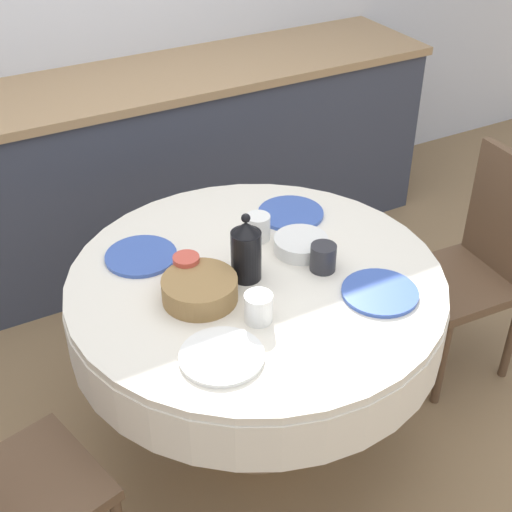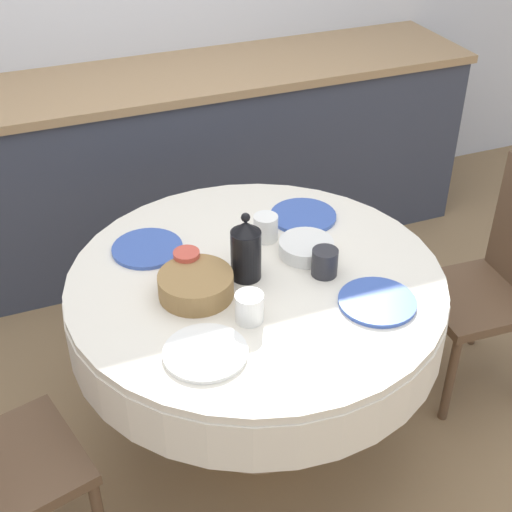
# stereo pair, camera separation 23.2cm
# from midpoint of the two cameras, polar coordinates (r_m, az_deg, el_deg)

# --- Properties ---
(ground_plane) EXTENTS (12.00, 12.00, 0.00)m
(ground_plane) POSITION_cam_midpoint_polar(r_m,az_deg,el_deg) (2.87, -2.38, -13.74)
(ground_plane) COLOR #8E704C
(kitchen_counter) EXTENTS (3.24, 0.64, 0.95)m
(kitchen_counter) POSITION_cam_midpoint_polar(r_m,az_deg,el_deg) (3.62, -12.51, 6.31)
(kitchen_counter) COLOR #383D4C
(kitchen_counter) RESTS_ON ground_plane
(dining_table) EXTENTS (1.27, 1.27, 0.74)m
(dining_table) POSITION_cam_midpoint_polar(r_m,az_deg,el_deg) (2.44, -2.72, -4.05)
(dining_table) COLOR tan
(dining_table) RESTS_ON ground_plane
(chair_left) EXTENTS (0.42, 0.42, 0.95)m
(chair_left) POSITION_cam_midpoint_polar(r_m,az_deg,el_deg) (2.94, 15.22, -0.33)
(chair_left) COLOR brown
(chair_left) RESTS_ON ground_plane
(plate_near_left) EXTENTS (0.25, 0.25, 0.01)m
(plate_near_left) POSITION_cam_midpoint_polar(r_m,az_deg,el_deg) (2.06, -6.02, -8.10)
(plate_near_left) COLOR white
(plate_near_left) RESTS_ON dining_table
(cup_near_left) EXTENTS (0.09, 0.09, 0.09)m
(cup_near_left) POSITION_cam_midpoint_polar(r_m,az_deg,el_deg) (2.16, -2.89, -4.27)
(cup_near_left) COLOR white
(cup_near_left) RESTS_ON dining_table
(plate_near_right) EXTENTS (0.25, 0.25, 0.01)m
(plate_near_right) POSITION_cam_midpoint_polar(r_m,az_deg,el_deg) (2.30, 7.05, -3.02)
(plate_near_right) COLOR #3856AD
(plate_near_right) RESTS_ON dining_table
(cup_near_right) EXTENTS (0.09, 0.09, 0.09)m
(cup_near_right) POSITION_cam_midpoint_polar(r_m,az_deg,el_deg) (2.37, 2.62, -0.22)
(cup_near_right) COLOR #28282D
(cup_near_right) RESTS_ON dining_table
(plate_far_left) EXTENTS (0.25, 0.25, 0.01)m
(plate_far_left) POSITION_cam_midpoint_polar(r_m,az_deg,el_deg) (2.50, -11.83, -0.10)
(plate_far_left) COLOR #3856AD
(plate_far_left) RESTS_ON dining_table
(cup_far_left) EXTENTS (0.09, 0.09, 0.09)m
(cup_far_left) POSITION_cam_midpoint_polar(r_m,az_deg,el_deg) (2.34, -8.40, -1.10)
(cup_far_left) COLOR #CC4C3D
(cup_far_left) RESTS_ON dining_table
(plate_far_right) EXTENTS (0.25, 0.25, 0.01)m
(plate_far_right) POSITION_cam_midpoint_polar(r_m,az_deg,el_deg) (2.68, 0.32, 3.36)
(plate_far_right) COLOR #3856AD
(plate_far_right) RESTS_ON dining_table
(cup_far_right) EXTENTS (0.09, 0.09, 0.09)m
(cup_far_right) POSITION_cam_midpoint_polar(r_m,az_deg,el_deg) (2.53, -2.47, 2.23)
(cup_far_right) COLOR white
(cup_far_right) RESTS_ON dining_table
(coffee_carafe) EXTENTS (0.10, 0.10, 0.24)m
(coffee_carafe) POSITION_cam_midpoint_polar(r_m,az_deg,el_deg) (2.30, -3.69, 0.32)
(coffee_carafe) COLOR black
(coffee_carafe) RESTS_ON dining_table
(bread_basket) EXTENTS (0.24, 0.24, 0.08)m
(bread_basket) POSITION_cam_midpoint_polar(r_m,az_deg,el_deg) (2.26, -7.46, -2.76)
(bread_basket) COLOR olive
(bread_basket) RESTS_ON dining_table
(fruit_bowl) EXTENTS (0.19, 0.19, 0.05)m
(fruit_bowl) POSITION_cam_midpoint_polar(r_m,az_deg,el_deg) (2.47, 0.94, 0.84)
(fruit_bowl) COLOR silver
(fruit_bowl) RESTS_ON dining_table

